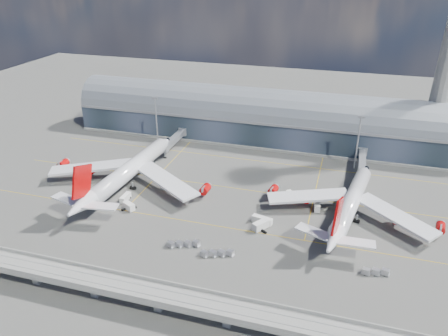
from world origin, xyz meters
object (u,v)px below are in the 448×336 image
(floodlight_mast_left, at_px, (156,120))
(floodlight_mast_right, at_px, (358,141))
(cargo_train_1, at_px, (184,244))
(cargo_train_2, at_px, (376,272))
(service_truck_4, at_px, (317,207))
(service_truck_5, at_px, (291,195))
(service_truck_0, at_px, (125,198))
(service_truck_1, at_px, (129,206))
(service_truck_2, at_px, (262,220))
(airliner_right, at_px, (350,204))
(service_truck_3, at_px, (261,225))
(cargo_train_0, at_px, (217,253))
(airliner_left, at_px, (127,172))

(floodlight_mast_left, bearing_deg, floodlight_mast_right, 0.00)
(cargo_train_1, bearing_deg, cargo_train_2, -66.57)
(service_truck_4, distance_m, service_truck_5, 13.40)
(floodlight_mast_left, height_order, service_truck_4, floodlight_mast_left)
(floodlight_mast_left, xyz_separation_m, service_truck_0, (11.84, -57.82, -12.29))
(service_truck_1, distance_m, service_truck_5, 65.28)
(service_truck_2, xyz_separation_m, service_truck_5, (7.25, 22.24, -0.17))
(floodlight_mast_left, xyz_separation_m, floodlight_mast_right, (100.00, 0.00, 0.00))
(airliner_right, relative_size, service_truck_2, 8.61)
(airliner_right, relative_size, cargo_train_1, 6.06)
(service_truck_0, xyz_separation_m, cargo_train_1, (33.95, -22.45, -0.35))
(service_truck_3, xyz_separation_m, service_truck_4, (18.25, 18.94, -0.28))
(service_truck_0, relative_size, service_truck_2, 0.79)
(floodlight_mast_left, xyz_separation_m, service_truck_4, (87.20, -43.47, -12.24))
(service_truck_1, bearing_deg, service_truck_5, -37.56)
(airliner_right, height_order, cargo_train_2, airliner_right)
(service_truck_4, height_order, cargo_train_0, service_truck_4)
(service_truck_2, xyz_separation_m, cargo_train_2, (39.94, -18.21, -0.44))
(floodlight_mast_left, height_order, service_truck_2, floodlight_mast_left)
(floodlight_mast_left, bearing_deg, cargo_train_2, -35.32)
(service_truck_1, distance_m, service_truck_2, 52.23)
(service_truck_0, bearing_deg, service_truck_1, -52.39)
(service_truck_4, bearing_deg, service_truck_5, 143.00)
(airliner_right, distance_m, service_truck_4, 12.88)
(cargo_train_0, distance_m, cargo_train_1, 12.71)
(service_truck_0, xyz_separation_m, service_truck_4, (75.36, 14.36, 0.04))
(service_truck_3, xyz_separation_m, cargo_train_2, (39.53, -14.46, -0.66))
(service_truck_2, distance_m, service_truck_3, 3.77)
(floodlight_mast_right, xyz_separation_m, service_truck_3, (-31.05, -62.41, -11.96))
(service_truck_0, relative_size, service_truck_3, 0.90)
(floodlight_mast_left, height_order, airliner_left, floodlight_mast_left)
(floodlight_mast_left, relative_size, service_truck_3, 3.66)
(service_truck_3, xyz_separation_m, cargo_train_1, (-23.16, -17.86, -0.67))
(floodlight_mast_left, bearing_deg, airliner_left, -81.57)
(cargo_train_1, bearing_deg, service_truck_1, 81.06)
(floodlight_mast_right, distance_m, airliner_left, 104.23)
(floodlight_mast_left, distance_m, cargo_train_1, 93.27)
(service_truck_2, relative_size, service_truck_3, 1.14)
(service_truck_1, height_order, service_truck_5, service_truck_1)
(service_truck_5, distance_m, cargo_train_1, 53.13)
(service_truck_3, distance_m, service_truck_5, 26.87)
(cargo_train_0, bearing_deg, airliner_left, 74.72)
(service_truck_1, bearing_deg, airliner_right, -49.52)
(service_truck_1, distance_m, cargo_train_1, 33.49)
(airliner_left, xyz_separation_m, service_truck_4, (80.35, 2.80, -5.38))
(airliner_right, xyz_separation_m, cargo_train_2, (9.22, -31.95, -4.67))
(cargo_train_2, bearing_deg, service_truck_3, 83.40)
(cargo_train_2, bearing_deg, airliner_left, 86.74)
(service_truck_3, bearing_deg, floodlight_mast_left, 172.18)
(floodlight_mast_left, relative_size, service_truck_4, 5.21)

